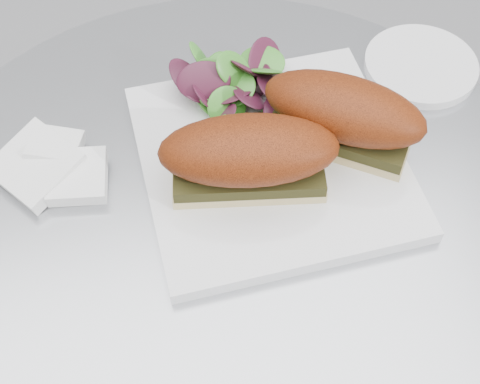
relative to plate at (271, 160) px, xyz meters
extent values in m
cylinder|color=#ACAEB4|center=(-0.06, -0.06, -0.02)|extent=(0.70, 0.70, 0.02)
cylinder|color=#ACAEB4|center=(-0.06, -0.06, -0.38)|extent=(0.07, 0.07, 0.71)
cube|color=white|center=(0.00, 0.00, 0.00)|extent=(0.28, 0.28, 0.02)
cube|color=beige|center=(-0.03, -0.03, 0.01)|extent=(0.16, 0.08, 0.01)
cube|color=black|center=(-0.03, -0.03, 0.03)|extent=(0.16, 0.09, 0.01)
ellipsoid|color=maroon|center=(-0.03, -0.03, 0.06)|extent=(0.19, 0.11, 0.06)
cube|color=beige|center=(0.07, 0.00, 0.01)|extent=(0.15, 0.13, 0.01)
cube|color=black|center=(0.07, 0.00, 0.03)|extent=(0.15, 0.13, 0.01)
ellipsoid|color=maroon|center=(0.07, 0.00, 0.06)|extent=(0.18, 0.16, 0.06)
cylinder|color=white|center=(0.21, 0.10, 0.00)|extent=(0.13, 0.13, 0.01)
camera|label=1|loc=(-0.12, -0.42, 0.56)|focal=50.00mm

